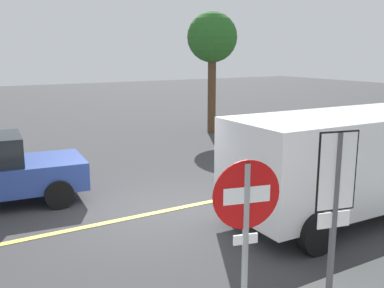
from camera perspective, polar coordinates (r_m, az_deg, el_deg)
The scene contains 6 objects.
ground_plane at distance 9.72m, azimuth -5.19°, elevation -8.94°, with size 80.00×80.00×0.00m, color #38383A.
lane_marking_centre at distance 11.26m, azimuth 8.75°, elevation -6.05°, with size 28.00×0.16×0.01m, color #E0D14C.
stop_sign at distance 4.85m, azimuth 6.93°, elevation -10.56°, with size 0.74×0.20×2.34m.
speed_limit_sign at distance 5.68m, azimuth 17.99°, elevation -5.93°, with size 0.53×0.14×2.52m.
white_van at distance 9.69m, azimuth 19.41°, elevation -1.80°, with size 5.26×2.40×2.20m.
tree_left_verge at distance 18.93m, azimuth 2.62°, elevation 13.29°, with size 2.09×2.09×5.07m.
Camera 1 is at (-3.91, -8.20, 3.44)m, focal length 41.43 mm.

